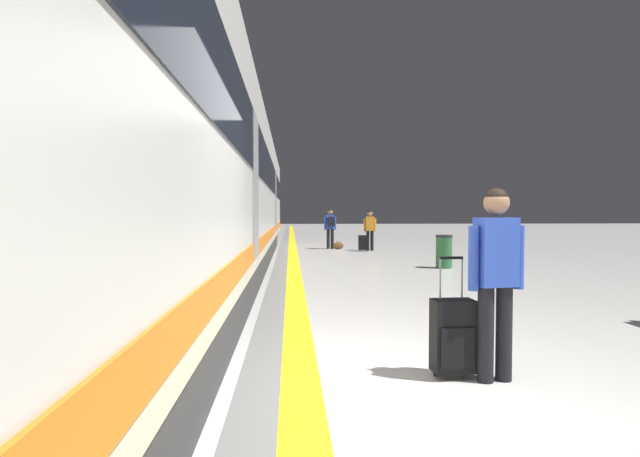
% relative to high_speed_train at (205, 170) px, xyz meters
% --- Properties ---
extents(ground_plane, '(120.00, 120.00, 0.00)m').
position_rel_high_speed_train_xyz_m(ground_plane, '(2.73, -7.11, -2.50)').
color(ground_plane, silver).
extents(safety_line_strip, '(0.36, 80.00, 0.01)m').
position_rel_high_speed_train_xyz_m(safety_line_strip, '(2.04, 2.89, -2.50)').
color(safety_line_strip, yellow).
rests_on(safety_line_strip, ground).
extents(tactile_edge_band, '(0.55, 80.00, 0.01)m').
position_rel_high_speed_train_xyz_m(tactile_edge_band, '(1.74, 2.89, -2.50)').
color(tactile_edge_band, slate).
rests_on(tactile_edge_band, ground).
extents(high_speed_train, '(2.94, 27.12, 4.97)m').
position_rel_high_speed_train_xyz_m(high_speed_train, '(0.00, 0.00, 0.00)').
color(high_speed_train, '#38383D').
rests_on(high_speed_train, ground).
extents(traveller_foreground, '(0.54, 0.26, 1.74)m').
position_rel_high_speed_train_xyz_m(traveller_foreground, '(3.79, -6.80, -1.49)').
color(traveller_foreground, black).
rests_on(traveller_foreground, ground).
extents(rolling_suitcase_foreground, '(0.39, 0.25, 1.12)m').
position_rel_high_speed_train_xyz_m(rolling_suitcase_foreground, '(3.44, -6.69, -2.11)').
color(rolling_suitcase_foreground, black).
rests_on(rolling_suitcase_foreground, ground).
extents(passenger_near, '(0.50, 0.21, 1.61)m').
position_rel_high_speed_train_xyz_m(passenger_near, '(5.14, 7.83, -1.56)').
color(passenger_near, black).
rests_on(passenger_near, ground).
extents(suitcase_near, '(0.39, 0.25, 0.63)m').
position_rel_high_speed_train_xyz_m(suitcase_near, '(4.82, 7.49, -2.16)').
color(suitcase_near, black).
rests_on(suitcase_near, ground).
extents(passenger_mid, '(0.52, 0.37, 1.68)m').
position_rel_high_speed_train_xyz_m(passenger_mid, '(3.63, 8.85, -1.50)').
color(passenger_mid, black).
rests_on(passenger_mid, ground).
extents(duffel_bag_mid, '(0.44, 0.26, 0.36)m').
position_rel_high_speed_train_xyz_m(duffel_bag_mid, '(3.95, 8.63, -2.35)').
color(duffel_bag_mid, brown).
rests_on(duffel_bag_mid, ground).
extents(waste_bin, '(0.46, 0.46, 0.91)m').
position_rel_high_speed_train_xyz_m(waste_bin, '(6.17, 1.77, -2.04)').
color(waste_bin, '#2D6638').
rests_on(waste_bin, ground).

